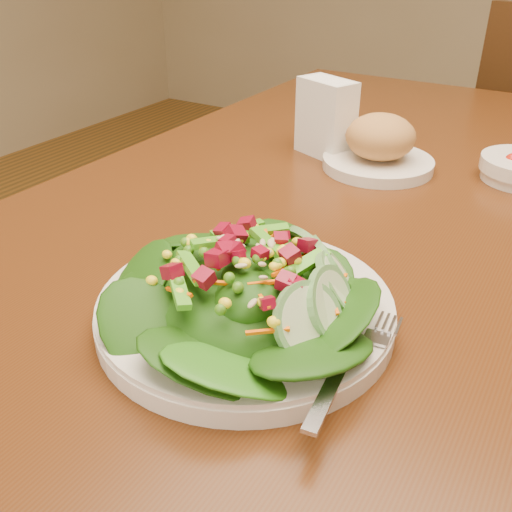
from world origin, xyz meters
name	(u,v)px	position (x,y,z in m)	size (l,w,h in m)	color
ground_plane	(344,510)	(0.00, 0.00, 0.00)	(5.00, 5.00, 0.00)	#995E1D
dining_table	(376,246)	(0.00, 0.00, 0.65)	(0.90, 1.40, 0.75)	#46240F
salad_plate	(254,296)	(0.01, -0.39, 0.78)	(0.29, 0.29, 0.08)	silver
bread_plate	(379,147)	(-0.04, 0.07, 0.79)	(0.18, 0.18, 0.09)	silver
napkin_holder	(326,116)	(-0.14, 0.09, 0.82)	(0.11, 0.09, 0.13)	white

